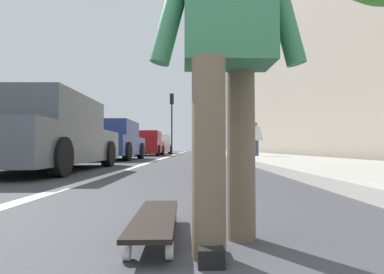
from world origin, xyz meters
name	(u,v)px	position (x,y,z in m)	size (l,w,h in m)	color
ground_plane	(186,161)	(10.00, 0.00, 0.00)	(80.00, 80.00, 0.00)	#38383D
lane_stripe_white	(174,155)	(20.00, 1.12, 0.00)	(52.00, 0.16, 0.01)	silver
sidewalk_curb	(246,155)	(18.00, -3.33, 0.07)	(52.00, 3.20, 0.14)	#9E9B93
building_facade	(271,69)	(22.00, -5.84, 6.24)	(40.00, 1.20, 12.49)	gray
skateboard	(155,219)	(1.04, -0.14, 0.09)	(0.85, 0.23, 0.11)	white
skater_person	(227,40)	(0.89, -0.49, 0.94)	(0.47, 0.72, 1.64)	brown
parked_car_near	(44,135)	(5.58, 2.67, 0.70)	(4.54, 2.07, 1.47)	#4C5156
parked_car_mid	(112,141)	(11.45, 2.90, 0.72)	(4.03, 1.98, 1.49)	navy
parked_car_far	(147,144)	(18.38, 2.69, 0.71)	(4.08, 1.93, 1.48)	maroon
parked_car_end	(159,145)	(24.21, 2.62, 0.71)	(4.41, 2.16, 1.47)	silver
traffic_light	(172,113)	(23.01, 1.52, 3.16)	(0.33, 0.28, 4.61)	#2D2D2D
pedestrian_distant	(255,138)	(12.07, -2.74, 0.86)	(0.42, 0.66, 1.51)	#384260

